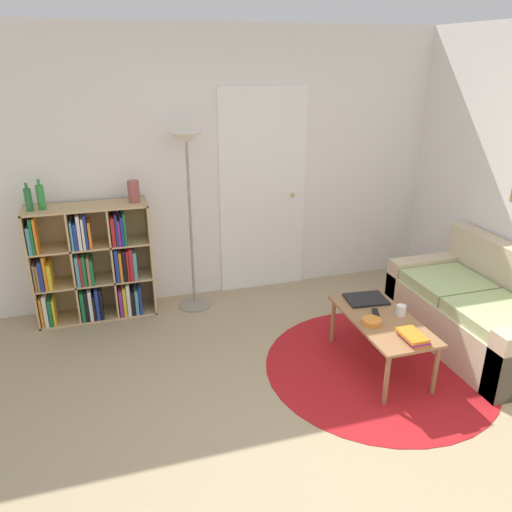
# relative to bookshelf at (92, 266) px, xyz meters

# --- Properties ---
(ground_plane) EXTENTS (14.00, 14.00, 0.00)m
(ground_plane) POSITION_rel_bookshelf_xyz_m (1.36, -2.49, -0.51)
(ground_plane) COLOR tan
(wall_back) EXTENTS (7.30, 0.11, 2.60)m
(wall_back) POSITION_rel_bookshelf_xyz_m (1.37, 0.22, 0.78)
(wall_back) COLOR silver
(wall_back) RESTS_ON ground_plane
(rug) EXTENTS (1.82, 1.82, 0.01)m
(rug) POSITION_rel_bookshelf_xyz_m (2.14, -1.56, -0.50)
(rug) COLOR #B2191E
(rug) RESTS_ON ground_plane
(bookshelf) EXTENTS (1.06, 0.34, 1.09)m
(bookshelf) POSITION_rel_bookshelf_xyz_m (0.00, 0.00, 0.00)
(bookshelf) COLOR tan
(bookshelf) RESTS_ON ground_plane
(floor_lamp) EXTENTS (0.32, 0.32, 1.70)m
(floor_lamp) POSITION_rel_bookshelf_xyz_m (0.92, -0.08, 0.89)
(floor_lamp) COLOR gray
(floor_lamp) RESTS_ON ground_plane
(couch) EXTENTS (0.82, 1.52, 0.83)m
(couch) POSITION_rel_bookshelf_xyz_m (3.15, -1.47, -0.23)
(couch) COLOR #CCB793
(couch) RESTS_ON ground_plane
(coffee_table) EXTENTS (0.48, 0.96, 0.43)m
(coffee_table) POSITION_rel_bookshelf_xyz_m (2.14, -1.53, -0.13)
(coffee_table) COLOR #996B42
(coffee_table) RESTS_ON ground_plane
(laptop) EXTENTS (0.35, 0.28, 0.02)m
(laptop) POSITION_rel_bookshelf_xyz_m (2.17, -1.22, -0.07)
(laptop) COLOR black
(laptop) RESTS_ON coffee_table
(bowl) EXTENTS (0.15, 0.15, 0.04)m
(bowl) POSITION_rel_bookshelf_xyz_m (2.02, -1.59, -0.06)
(bowl) COLOR orange
(bowl) RESTS_ON coffee_table
(book_stack_on_table) EXTENTS (0.16, 0.23, 0.05)m
(book_stack_on_table) POSITION_rel_bookshelf_xyz_m (2.19, -1.88, -0.05)
(book_stack_on_table) COLOR orange
(book_stack_on_table) RESTS_ON coffee_table
(cup) EXTENTS (0.07, 0.07, 0.08)m
(cup) POSITION_rel_bookshelf_xyz_m (2.31, -1.53, -0.04)
(cup) COLOR white
(cup) RESTS_ON coffee_table
(remote) EXTENTS (0.10, 0.16, 0.02)m
(remote) POSITION_rel_bookshelf_xyz_m (2.12, -1.47, -0.07)
(remote) COLOR black
(remote) RESTS_ON coffee_table
(bottle_left) EXTENTS (0.06, 0.06, 0.24)m
(bottle_left) POSITION_rel_bookshelf_xyz_m (-0.44, -0.03, 0.68)
(bottle_left) COLOR #236633
(bottle_left) RESTS_ON bookshelf
(bottle_middle) EXTENTS (0.07, 0.07, 0.26)m
(bottle_middle) POSITION_rel_bookshelf_xyz_m (-0.34, -0.01, 0.69)
(bottle_middle) COLOR #2D8438
(bottle_middle) RESTS_ON bookshelf
(vase_on_shelf) EXTENTS (0.11, 0.11, 0.20)m
(vase_on_shelf) POSITION_rel_bookshelf_xyz_m (0.44, 0.00, 0.68)
(vase_on_shelf) COLOR #934C47
(vase_on_shelf) RESTS_ON bookshelf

